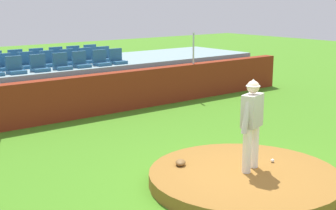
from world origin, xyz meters
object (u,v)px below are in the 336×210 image
(stadium_chair_9, at_px, (27,63))
(stadium_chair_20, at_px, (91,54))
(baseball, at_px, (272,161))
(stadium_chair_8, at_px, (5,65))
(stadium_chair_4, at_px, (81,62))
(stadium_chair_18, at_px, (57,57))
(fielding_glove, at_px, (181,163))
(stadium_chair_10, at_px, (48,61))
(stadium_chair_13, at_px, (104,56))
(stadium_chair_2, at_px, (39,66))
(stadium_chair_6, at_px, (117,59))
(stadium_chair_17, at_px, (38,59))
(stadium_chair_16, at_px, (17,60))
(stadium_chair_19, at_px, (75,56))
(stadium_chair_1, at_px, (15,68))
(stadium_chair_12, at_px, (87,58))
(stadium_chair_3, at_px, (61,64))
(pitcher, at_px, (252,118))
(stadium_chair_11, at_px, (68,60))
(stadium_chair_5, at_px, (101,61))

(stadium_chair_9, xyz_separation_m, stadium_chair_20, (2.79, 0.87, 0.00))
(baseball, distance_m, stadium_chair_8, 8.94)
(stadium_chair_4, bearing_deg, stadium_chair_18, -90.94)
(fielding_glove, height_order, stadium_chair_10, stadium_chair_10)
(fielding_glove, distance_m, stadium_chair_13, 8.15)
(stadium_chair_2, xyz_separation_m, stadium_chair_10, (0.67, 0.84, 0.00))
(stadium_chair_2, distance_m, stadium_chair_10, 1.08)
(stadium_chair_8, xyz_separation_m, stadium_chair_13, (3.53, 0.01, 0.00))
(stadium_chair_4, bearing_deg, fielding_glove, 78.03)
(stadium_chair_6, bearing_deg, stadium_chair_8, -13.92)
(stadium_chair_17, bearing_deg, stadium_chair_6, 140.18)
(stadium_chair_18, bearing_deg, stadium_chair_8, 21.90)
(stadium_chair_16, relative_size, stadium_chair_19, 1.00)
(stadium_chair_1, distance_m, stadium_chair_18, 2.76)
(baseball, distance_m, stadium_chair_12, 8.64)
(stadium_chair_16, bearing_deg, stadium_chair_2, 90.19)
(stadium_chair_3, relative_size, stadium_chair_18, 1.00)
(baseball, xyz_separation_m, stadium_chair_9, (-1.55, 8.59, 1.23))
(baseball, distance_m, stadium_chair_20, 9.62)
(stadium_chair_6, bearing_deg, pitcher, 76.17)
(baseball, distance_m, stadium_chair_10, 8.67)
(stadium_chair_18, bearing_deg, stadium_chair_16, -1.66)
(stadium_chair_10, bearing_deg, pitcher, 91.31)
(stadium_chair_8, relative_size, stadium_chair_16, 1.00)
(stadium_chair_8, distance_m, stadium_chair_17, 1.66)
(baseball, distance_m, stadium_chair_2, 7.94)
(stadium_chair_17, distance_m, stadium_chair_20, 2.08)
(stadium_chair_11, distance_m, stadium_chair_13, 1.40)
(stadium_chair_16, relative_size, stadium_chair_18, 1.00)
(stadium_chair_8, relative_size, stadium_chair_10, 1.00)
(stadium_chair_19, relative_size, stadium_chair_20, 1.00)
(stadium_chair_8, height_order, stadium_chair_16, same)
(stadium_chair_5, height_order, stadium_chair_16, same)
(stadium_chair_9, bearing_deg, stadium_chair_3, 127.75)
(stadium_chair_2, relative_size, stadium_chair_9, 1.00)
(stadium_chair_20, bearing_deg, stadium_chair_6, 89.36)
(stadium_chair_2, bearing_deg, stadium_chair_16, -89.81)
(stadium_chair_8, height_order, stadium_chair_11, same)
(stadium_chair_20, bearing_deg, stadium_chair_16, -0.15)
(stadium_chair_10, xyz_separation_m, stadium_chair_18, (0.75, 0.89, 0.00))
(baseball, bearing_deg, stadium_chair_11, 90.95)
(stadium_chair_2, xyz_separation_m, stadium_chair_6, (2.76, 0.00, 0.00))
(stadium_chair_2, bearing_deg, baseball, 101.34)
(fielding_glove, xyz_separation_m, stadium_chair_11, (1.42, 7.53, 1.21))
(stadium_chair_6, bearing_deg, stadium_chair_10, -21.81)
(stadium_chair_10, relative_size, stadium_chair_20, 1.00)
(stadium_chair_9, bearing_deg, fielding_glove, 89.90)
(stadium_chair_8, bearing_deg, stadium_chair_18, -158.10)
(stadium_chair_2, relative_size, stadium_chair_8, 1.00)
(stadium_chair_5, relative_size, stadium_chair_8, 1.00)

